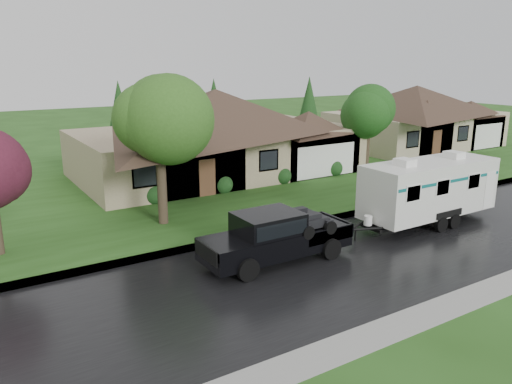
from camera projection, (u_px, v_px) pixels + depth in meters
ground at (327, 241)px, 21.53m from camera, size 140.00×140.00×0.00m
road at (360, 256)px, 19.89m from camera, size 140.00×8.00×0.01m
curb at (296, 226)px, 23.36m from camera, size 140.00×0.50×0.15m
lawn at (184, 174)px, 33.80m from camera, size 140.00×26.00×0.15m
house_main at (221, 122)px, 33.13m from camera, size 19.44×10.80×6.90m
house_neighbor at (419, 110)px, 43.85m from camera, size 15.12×9.72×6.45m
tree_left_green at (159, 122)px, 22.29m from camera, size 4.13×4.13×6.83m
tree_right_green at (369, 113)px, 33.63m from camera, size 3.47×3.47×5.74m
shrub_row at (253, 179)px, 30.01m from camera, size 13.60×1.00×1.00m
pickup_truck at (274, 235)px, 19.16m from camera, size 6.02×2.29×2.01m
travel_trailer at (429, 187)px, 23.50m from camera, size 7.42×2.61×3.33m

